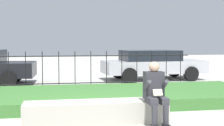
{
  "coord_description": "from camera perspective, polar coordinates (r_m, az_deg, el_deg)",
  "views": [
    {
      "loc": [
        -0.85,
        -6.13,
        1.64
      ],
      "look_at": [
        0.81,
        3.21,
        0.99
      ],
      "focal_mm": 50.0,
      "sensor_mm": 36.0,
      "label": 1
    }
  ],
  "objects": [
    {
      "name": "ground_plane",
      "position": [
        6.4,
        -2.14,
        -10.88
      ],
      "size": [
        60.0,
        60.0,
        0.0
      ],
      "primitive_type": "plane",
      "color": "#B2AFA8"
    },
    {
      "name": "stone_bench",
      "position": [
        6.35,
        -2.85,
        -9.18
      ],
      "size": [
        2.87,
        0.59,
        0.45
      ],
      "color": "#B7B2A3",
      "rests_on": "ground_plane"
    },
    {
      "name": "person_seated_reader",
      "position": [
        6.18,
        7.92,
        -5.05
      ],
      "size": [
        0.42,
        0.73,
        1.24
      ],
      "color": "black",
      "rests_on": "ground_plane"
    },
    {
      "name": "grass_berm",
      "position": [
        8.53,
        -4.21,
        -6.18
      ],
      "size": [
        9.38,
        3.04,
        0.28
      ],
      "color": "#3D7533",
      "rests_on": "ground_plane"
    },
    {
      "name": "iron_fence",
      "position": [
        10.38,
        -5.33,
        -1.3
      ],
      "size": [
        7.38,
        0.03,
        1.32
      ],
      "color": "black",
      "rests_on": "ground_plane"
    },
    {
      "name": "car_parked_right",
      "position": [
        13.49,
        7.42,
        -0.15
      ],
      "size": [
        4.44,
        2.08,
        1.27
      ],
      "rotation": [
        0.0,
        0.0,
        0.07
      ],
      "color": "#B7B7BC",
      "rests_on": "ground_plane"
    }
  ]
}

